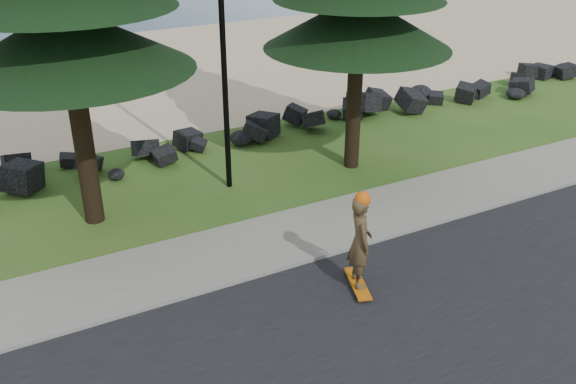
% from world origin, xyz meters
% --- Properties ---
extents(ground, '(160.00, 160.00, 0.00)m').
position_xyz_m(ground, '(0.00, 0.00, 0.00)').
color(ground, '#26531A').
rests_on(ground, ground).
extents(road, '(160.00, 7.00, 0.02)m').
position_xyz_m(road, '(0.00, -4.50, 0.01)').
color(road, black).
rests_on(road, ground).
extents(kerb, '(160.00, 0.20, 0.10)m').
position_xyz_m(kerb, '(0.00, -0.90, 0.05)').
color(kerb, gray).
rests_on(kerb, ground).
extents(sidewalk, '(160.00, 2.00, 0.08)m').
position_xyz_m(sidewalk, '(0.00, 0.20, 0.04)').
color(sidewalk, slate).
rests_on(sidewalk, ground).
extents(beach_sand, '(160.00, 15.00, 0.01)m').
position_xyz_m(beach_sand, '(0.00, 14.50, 0.01)').
color(beach_sand, '#CAB386').
rests_on(beach_sand, ground).
extents(seawall_boulders, '(60.00, 2.40, 1.10)m').
position_xyz_m(seawall_boulders, '(0.00, 5.60, 0.00)').
color(seawall_boulders, black).
rests_on(seawall_boulders, ground).
extents(lamp_post, '(0.25, 0.14, 8.14)m').
position_xyz_m(lamp_post, '(0.00, 3.20, 4.13)').
color(lamp_post, black).
rests_on(lamp_post, ground).
extents(skateboarder, '(0.64, 1.15, 2.08)m').
position_xyz_m(skateboarder, '(0.39, -2.20, 1.05)').
color(skateboarder, '#CB630B').
rests_on(skateboarder, ground).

